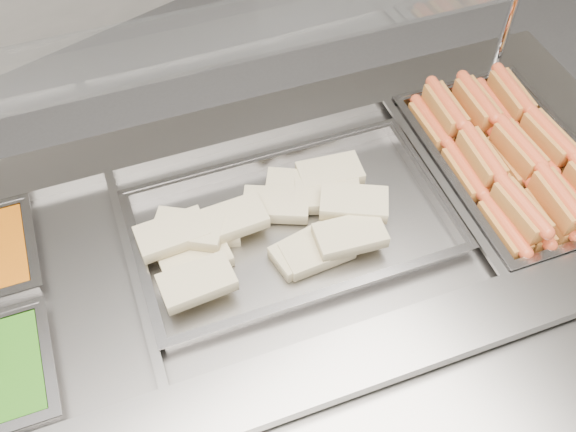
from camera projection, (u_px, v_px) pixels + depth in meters
steam_counter at (271, 325)px, 1.87m from camera, size 2.15×1.46×0.95m
sneeze_guard at (226, 34)px, 1.32m from camera, size 1.74×0.85×0.46m
pan_hotdogs at (506, 169)px, 1.67m from camera, size 0.52×0.66×0.11m
pan_wraps at (292, 228)px, 1.53m from camera, size 0.81×0.63×0.07m
hotdogs_in_buns at (512, 155)px, 1.62m from camera, size 0.47×0.61×0.12m
tortilla_wraps at (269, 224)px, 1.49m from camera, size 0.63×0.40×0.08m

